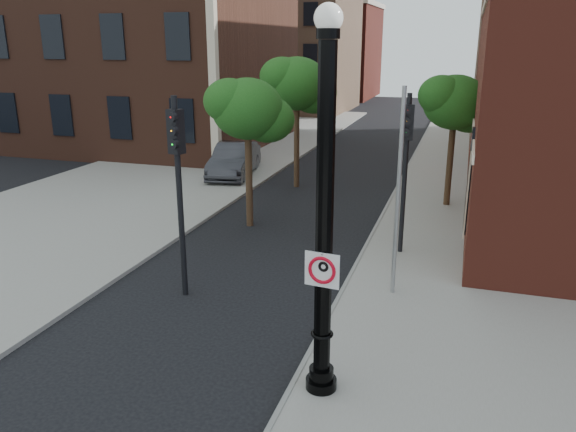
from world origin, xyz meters
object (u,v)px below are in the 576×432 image
(traffic_signal_left, at_px, (178,165))
(lamppost, at_px, (324,233))
(parked_car, at_px, (234,160))
(no_parking_sign, at_px, (322,270))
(traffic_signal_right, at_px, (406,149))

(traffic_signal_left, bearing_deg, lamppost, -18.90)
(lamppost, bearing_deg, parked_car, 117.91)
(parked_car, bearing_deg, traffic_signal_left, -82.56)
(lamppost, distance_m, no_parking_sign, 0.63)
(lamppost, xyz_separation_m, no_parking_sign, (0.02, -0.17, -0.60))
(no_parking_sign, xyz_separation_m, traffic_signal_right, (0.52, 7.79, 0.74))
(no_parking_sign, bearing_deg, parked_car, 123.69)
(no_parking_sign, relative_size, traffic_signal_right, 0.13)
(no_parking_sign, distance_m, parked_car, 18.16)
(no_parking_sign, bearing_deg, traffic_signal_left, 149.68)
(lamppost, distance_m, traffic_signal_left, 5.40)
(lamppost, distance_m, parked_car, 18.07)
(lamppost, height_order, traffic_signal_left, lamppost)
(parked_car, bearing_deg, traffic_signal_right, -52.46)
(traffic_signal_right, bearing_deg, traffic_signal_left, -146.74)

